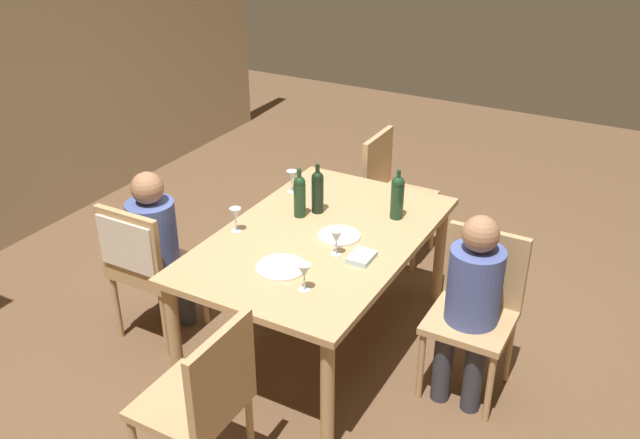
{
  "coord_description": "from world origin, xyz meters",
  "views": [
    {
      "loc": [
        -3.04,
        -1.68,
        2.65
      ],
      "look_at": [
        0.0,
        0.0,
        0.85
      ],
      "focal_mm": 38.73,
      "sensor_mm": 36.0,
      "label": 1
    }
  ],
  "objects_px": {
    "person_man_bearded": "(157,241)",
    "wine_glass_near_right": "(292,177)",
    "chair_left_end": "(204,397)",
    "wine_bottle_short_olive": "(300,195)",
    "wine_glass_near_left": "(304,272)",
    "wine_bottle_tall_green": "(397,196)",
    "wine_glass_centre": "(336,238)",
    "dinner_plate_guest_left": "(339,236)",
    "wine_bottle_dark_red": "(318,191)",
    "wine_glass_far": "(235,215)",
    "dining_table": "(320,247)",
    "dinner_plate_host": "(281,267)",
    "chair_near": "(476,302)",
    "person_woman_host": "(472,296)",
    "chair_far_left": "(141,257)",
    "chair_right_end": "(391,187)"
  },
  "relations": [
    {
      "from": "chair_far_left",
      "to": "chair_right_end",
      "type": "distance_m",
      "value": 1.93
    },
    {
      "from": "person_woman_host",
      "to": "dinner_plate_host",
      "type": "distance_m",
      "value": 1.01
    },
    {
      "from": "chair_far_left",
      "to": "wine_glass_near_right",
      "type": "relative_size",
      "value": 6.17
    },
    {
      "from": "person_man_bearded",
      "to": "wine_bottle_tall_green",
      "type": "bearing_deg",
      "value": 32.29
    },
    {
      "from": "wine_glass_near_right",
      "to": "wine_glass_centre",
      "type": "bearing_deg",
      "value": -132.48
    },
    {
      "from": "dining_table",
      "to": "wine_glass_centre",
      "type": "xyz_separation_m",
      "value": [
        -0.15,
        -0.18,
        0.19
      ]
    },
    {
      "from": "dinner_plate_host",
      "to": "wine_glass_near_right",
      "type": "bearing_deg",
      "value": 27.59
    },
    {
      "from": "dinner_plate_host",
      "to": "wine_bottle_tall_green",
      "type": "bearing_deg",
      "value": -19.7
    },
    {
      "from": "dining_table",
      "to": "chair_left_end",
      "type": "height_order",
      "value": "chair_left_end"
    },
    {
      "from": "chair_right_end",
      "to": "wine_glass_near_right",
      "type": "distance_m",
      "value": 0.94
    },
    {
      "from": "person_man_bearded",
      "to": "wine_bottle_tall_green",
      "type": "relative_size",
      "value": 3.5
    },
    {
      "from": "wine_bottle_tall_green",
      "to": "wine_glass_near_left",
      "type": "height_order",
      "value": "wine_bottle_tall_green"
    },
    {
      "from": "dining_table",
      "to": "wine_bottle_tall_green",
      "type": "height_order",
      "value": "wine_bottle_tall_green"
    },
    {
      "from": "dining_table",
      "to": "wine_glass_far",
      "type": "distance_m",
      "value": 0.52
    },
    {
      "from": "chair_right_end",
      "to": "wine_glass_near_left",
      "type": "height_order",
      "value": "chair_right_end"
    },
    {
      "from": "chair_near",
      "to": "wine_glass_far",
      "type": "distance_m",
      "value": 1.43
    },
    {
      "from": "chair_near",
      "to": "dinner_plate_host",
      "type": "height_order",
      "value": "chair_near"
    },
    {
      "from": "wine_glass_centre",
      "to": "dinner_plate_guest_left",
      "type": "height_order",
      "value": "wine_glass_centre"
    },
    {
      "from": "person_man_bearded",
      "to": "wine_glass_near_right",
      "type": "height_order",
      "value": "person_man_bearded"
    },
    {
      "from": "wine_bottle_dark_red",
      "to": "wine_glass_centre",
      "type": "bearing_deg",
      "value": -139.9
    },
    {
      "from": "wine_bottle_short_olive",
      "to": "wine_bottle_tall_green",
      "type": "bearing_deg",
      "value": -63.27
    },
    {
      "from": "chair_right_end",
      "to": "wine_glass_centre",
      "type": "xyz_separation_m",
      "value": [
        -1.38,
        -0.27,
        0.32
      ]
    },
    {
      "from": "wine_bottle_dark_red",
      "to": "wine_glass_far",
      "type": "distance_m",
      "value": 0.54
    },
    {
      "from": "chair_right_end",
      "to": "wine_bottle_tall_green",
      "type": "bearing_deg",
      "value": 25.2
    },
    {
      "from": "chair_far_left",
      "to": "wine_bottle_dark_red",
      "type": "relative_size",
      "value": 2.95
    },
    {
      "from": "chair_left_end",
      "to": "wine_bottle_short_olive",
      "type": "relative_size",
      "value": 2.99
    },
    {
      "from": "person_man_bearded",
      "to": "wine_glass_far",
      "type": "xyz_separation_m",
      "value": [
        0.16,
        -0.47,
        0.22
      ]
    },
    {
      "from": "chair_left_end",
      "to": "wine_glass_near_right",
      "type": "bearing_deg",
      "value": 17.75
    },
    {
      "from": "wine_glass_far",
      "to": "dinner_plate_guest_left",
      "type": "distance_m",
      "value": 0.61
    },
    {
      "from": "person_woman_host",
      "to": "dinner_plate_host",
      "type": "bearing_deg",
      "value": 23.13
    },
    {
      "from": "wine_bottle_short_olive",
      "to": "dinner_plate_guest_left",
      "type": "distance_m",
      "value": 0.38
    },
    {
      "from": "dining_table",
      "to": "person_woman_host",
      "type": "bearing_deg",
      "value": -91.59
    },
    {
      "from": "chair_far_left",
      "to": "dinner_plate_guest_left",
      "type": "height_order",
      "value": "chair_far_left"
    },
    {
      "from": "person_woman_host",
      "to": "dinner_plate_host",
      "type": "relative_size",
      "value": 4.04
    },
    {
      "from": "chair_left_end",
      "to": "wine_bottle_short_olive",
      "type": "distance_m",
      "value": 1.46
    },
    {
      "from": "wine_glass_near_left",
      "to": "wine_glass_near_right",
      "type": "distance_m",
      "value": 1.16
    },
    {
      "from": "chair_left_end",
      "to": "wine_bottle_dark_red",
      "type": "bearing_deg",
      "value": 9.34
    },
    {
      "from": "person_man_bearded",
      "to": "wine_bottle_short_olive",
      "type": "relative_size",
      "value": 3.53
    },
    {
      "from": "chair_right_end",
      "to": "wine_glass_near_right",
      "type": "xyz_separation_m",
      "value": [
        -0.81,
        0.35,
        0.32
      ]
    },
    {
      "from": "person_man_bearded",
      "to": "wine_glass_far",
      "type": "distance_m",
      "value": 0.55
    },
    {
      "from": "chair_far_left",
      "to": "wine_bottle_short_olive",
      "type": "bearing_deg",
      "value": 43.27
    },
    {
      "from": "chair_near",
      "to": "wine_glass_far",
      "type": "xyz_separation_m",
      "value": [
        -0.28,
        1.37,
        0.32
      ]
    },
    {
      "from": "chair_left_end",
      "to": "dinner_plate_guest_left",
      "type": "distance_m",
      "value": 1.28
    },
    {
      "from": "wine_bottle_short_olive",
      "to": "chair_near",
      "type": "bearing_deg",
      "value": -93.22
    },
    {
      "from": "person_man_bearded",
      "to": "wine_bottle_tall_green",
      "type": "distance_m",
      "value": 1.46
    },
    {
      "from": "chair_near",
      "to": "dining_table",
      "type": "bearing_deg",
      "value": 5.4
    },
    {
      "from": "wine_glass_near_left",
      "to": "dinner_plate_host",
      "type": "bearing_deg",
      "value": 60.23
    },
    {
      "from": "wine_bottle_tall_green",
      "to": "chair_left_end",
      "type": "bearing_deg",
      "value": 172.73
    },
    {
      "from": "person_woman_host",
      "to": "person_man_bearded",
      "type": "height_order",
      "value": "person_woman_host"
    },
    {
      "from": "chair_near",
      "to": "wine_bottle_tall_green",
      "type": "xyz_separation_m",
      "value": [
        0.33,
        0.62,
        0.36
      ]
    }
  ]
}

